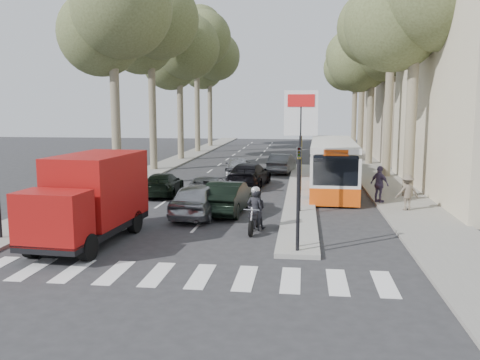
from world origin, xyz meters
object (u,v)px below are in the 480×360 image
object	(u,v)px
silver_hatchback	(199,199)
motorcycle	(256,210)
dark_hatchback	(228,197)
city_bus	(332,164)
red_truck	(91,197)

from	to	relation	value
silver_hatchback	motorcycle	world-z (taller)	motorcycle
dark_hatchback	motorcycle	bearing A→B (deg)	120.96
silver_hatchback	city_bus	xyz separation A→B (m)	(6.29, 8.07, 0.78)
motorcycle	dark_hatchback	bearing A→B (deg)	121.28
dark_hatchback	city_bus	world-z (taller)	city_bus
silver_hatchback	city_bus	world-z (taller)	city_bus
city_bus	motorcycle	world-z (taller)	city_bus
silver_hatchback	motorcycle	xyz separation A→B (m)	(2.76, -2.33, 0.04)
dark_hatchback	city_bus	xyz separation A→B (m)	(5.13, 7.15, 0.80)
dark_hatchback	red_truck	world-z (taller)	red_truck
dark_hatchback	city_bus	distance (m)	8.84
silver_hatchback	city_bus	distance (m)	10.26
silver_hatchback	city_bus	bearing A→B (deg)	-124.09
red_truck	motorcycle	xyz separation A→B (m)	(5.74, 2.42, -0.85)
silver_hatchback	motorcycle	size ratio (longest dim) A/B	2.15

